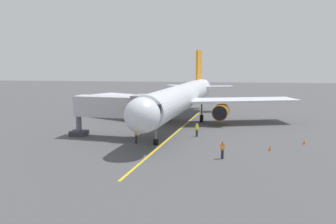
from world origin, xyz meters
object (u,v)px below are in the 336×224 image
at_px(airplane, 182,98).
at_px(ground_crew_loader, 197,130).
at_px(jet_bridge, 120,108).
at_px(belt_loader_near_nose, 107,106).
at_px(safety_cone_wing_port, 304,142).
at_px(safety_cone_nose_left, 270,148).
at_px(safety_cone_nose_right, 70,132).
at_px(ground_crew_marshaller, 136,136).
at_px(ground_crew_wing_walker, 222,150).

bearing_deg(airplane, ground_crew_loader, 108.28).
relative_size(airplane, jet_bridge, 3.51).
xyz_separation_m(belt_loader_near_nose, safety_cone_wing_port, (-31.75, 25.11, -0.44)).
bearing_deg(belt_loader_near_nose, safety_cone_nose_left, 133.88).
bearing_deg(airplane, safety_cone_nose_right, 35.05).
xyz_separation_m(ground_crew_loader, safety_cone_wing_port, (-12.43, 2.35, -0.61)).
xyz_separation_m(airplane, belt_loader_near_nose, (16.47, -14.13, -3.29)).
height_order(airplane, safety_cone_nose_left, airplane).
bearing_deg(safety_cone_wing_port, airplane, -35.69).
bearing_deg(safety_cone_wing_port, ground_crew_marshaller, 6.87).
distance_m(ground_crew_wing_walker, ground_crew_loader, 10.27).
height_order(ground_crew_marshaller, ground_crew_loader, same).
bearing_deg(ground_crew_marshaller, ground_crew_wing_walker, 152.40).
height_order(ground_crew_marshaller, belt_loader_near_nose, belt_loader_near_nose).
bearing_deg(jet_bridge, airplane, -121.53).
xyz_separation_m(jet_bridge, ground_crew_loader, (-9.38, -2.03, -2.88)).
xyz_separation_m(ground_crew_wing_walker, safety_cone_nose_left, (-5.04, -3.96, -0.61)).
xyz_separation_m(ground_crew_marshaller, belt_loader_near_nose, (12.63, -27.41, -0.17)).
bearing_deg(ground_crew_wing_walker, ground_crew_marshaller, -27.60).
relative_size(ground_crew_wing_walker, ground_crew_loader, 1.00).
bearing_deg(safety_cone_nose_right, safety_cone_wing_port, 177.16).
relative_size(safety_cone_nose_left, safety_cone_nose_right, 1.00).
bearing_deg(safety_cone_nose_left, ground_crew_loader, -35.53).
bearing_deg(ground_crew_loader, airplane, -71.72).
height_order(ground_crew_wing_walker, safety_cone_nose_left, ground_crew_wing_walker).
distance_m(airplane, safety_cone_nose_left, 18.54).
bearing_deg(belt_loader_near_nose, jet_bridge, 111.86).
relative_size(airplane, ground_crew_loader, 23.59).
xyz_separation_m(jet_bridge, ground_crew_wing_walker, (-12.49, 7.76, -2.88)).
relative_size(airplane, belt_loader_near_nose, 8.54).
height_order(belt_loader_near_nose, safety_cone_nose_right, belt_loader_near_nose).
bearing_deg(safety_cone_wing_port, belt_loader_near_nose, -38.34).
bearing_deg(jet_bridge, belt_loader_near_nose, -68.14).
height_order(jet_bridge, ground_crew_loader, jet_bridge).
height_order(ground_crew_loader, belt_loader_near_nose, belt_loader_near_nose).
distance_m(airplane, jet_bridge, 12.50).
xyz_separation_m(ground_crew_wing_walker, belt_loader_near_nose, (22.43, -32.54, -0.17)).
height_order(airplane, safety_cone_nose_right, airplane).
distance_m(ground_crew_wing_walker, safety_cone_nose_left, 6.44).
height_order(airplane, safety_cone_wing_port, airplane).
xyz_separation_m(jet_bridge, safety_cone_nose_left, (-17.54, 3.79, -3.49)).
bearing_deg(safety_cone_wing_port, safety_cone_nose_right, -2.84).
relative_size(belt_loader_near_nose, safety_cone_nose_left, 8.59).
distance_m(belt_loader_near_nose, safety_cone_nose_left, 39.65).
xyz_separation_m(ground_crew_marshaller, ground_crew_loader, (-6.70, -4.66, 0.00)).
bearing_deg(ground_crew_loader, ground_crew_wing_walker, 107.64).
bearing_deg(airplane, ground_crew_marshaller, 73.83).
bearing_deg(airplane, safety_cone_wing_port, 144.31).
relative_size(jet_bridge, ground_crew_loader, 6.73).
distance_m(jet_bridge, belt_loader_near_nose, 26.87).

